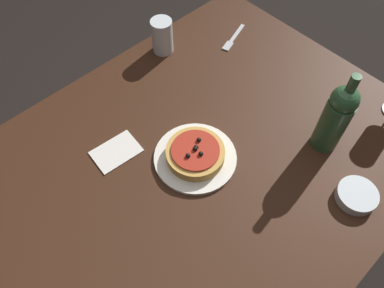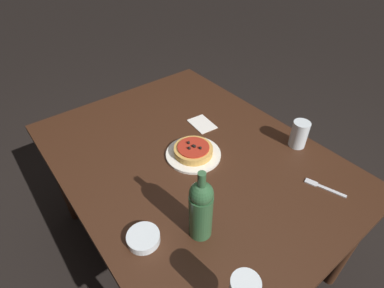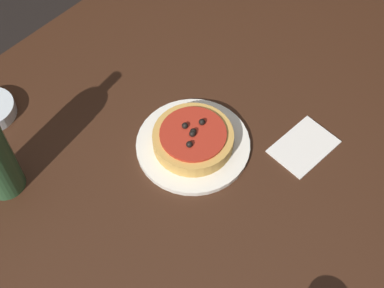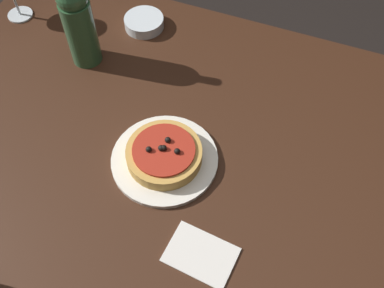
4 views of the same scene
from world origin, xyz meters
name	(u,v)px [view 1 (image 1 of 4)]	position (x,y,z in m)	size (l,w,h in m)	color
ground_plane	(195,244)	(0.00, 0.00, 0.00)	(14.00, 14.00, 0.00)	black
dining_table	(196,175)	(0.00, 0.00, 0.65)	(1.39, 1.05, 0.73)	#381E11
dinner_plate	(195,158)	(-0.01, -0.01, 0.73)	(0.25, 0.25, 0.01)	white
pizza	(195,153)	(-0.01, -0.01, 0.76)	(0.17, 0.17, 0.05)	gold
wine_bottle	(336,117)	(-0.33, 0.22, 0.85)	(0.08, 0.08, 0.29)	#2D5633
water_cup	(162,36)	(-0.25, -0.44, 0.79)	(0.08, 0.08, 0.13)	silver
side_bowl	(357,196)	(-0.24, 0.39, 0.74)	(0.11, 0.11, 0.03)	silver
fork	(233,39)	(-0.48, -0.30, 0.73)	(0.16, 0.07, 0.00)	silver
paper_napkin	(116,152)	(0.15, -0.19, 0.73)	(0.15, 0.11, 0.00)	silver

